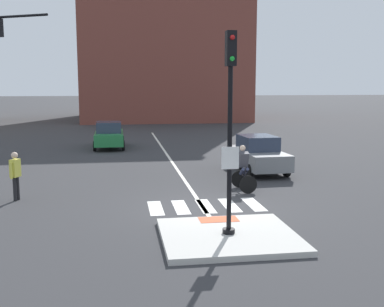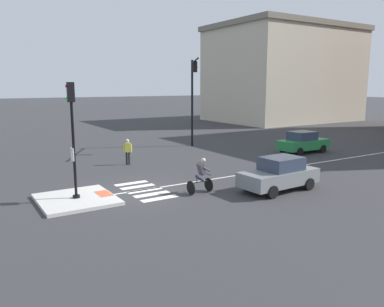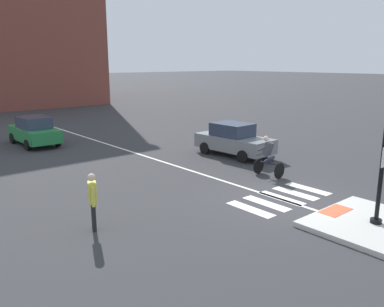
{
  "view_description": "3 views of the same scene",
  "coord_description": "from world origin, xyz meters",
  "views": [
    {
      "loc": [
        -2.7,
        -14.44,
        3.93
      ],
      "look_at": [
        -0.06,
        2.71,
        1.38
      ],
      "focal_mm": 44.15,
      "sensor_mm": 36.0,
      "label": 1
    },
    {
      "loc": [
        16.71,
        -7.43,
        5.08
      ],
      "look_at": [
        -0.18,
        3.12,
        1.54
      ],
      "focal_mm": 36.04,
      "sensor_mm": 36.0,
      "label": 2
    },
    {
      "loc": [
        -10.85,
        -7.71,
        4.65
      ],
      "look_at": [
        -1.1,
        3.8,
        1.14
      ],
      "focal_mm": 36.95,
      "sensor_mm": 36.0,
      "label": 3
    }
  ],
  "objects": [
    {
      "name": "car_green_westbound_distant",
      "position": [
        -3.37,
        15.06,
        0.81
      ],
      "size": [
        1.87,
        4.11,
        1.64
      ],
      "color": "#237A3D",
      "rests_on": "ground"
    },
    {
      "name": "tactile_pad_front",
      "position": [
        0.0,
        -1.8,
        0.15
      ],
      "size": [
        1.1,
        0.6,
        0.01
      ],
      "primitive_type": "cube",
      "color": "#DB5B38",
      "rests_on": "traffic_island"
    },
    {
      "name": "crosswalk_stripe_c",
      "position": [
        0.0,
        0.26,
        0.0
      ],
      "size": [
        0.44,
        1.8,
        0.01
      ],
      "primitive_type": "cube",
      "color": "silver",
      "rests_on": "ground"
    },
    {
      "name": "car_grey_eastbound_mid",
      "position": [
        3.44,
        5.88,
        0.81
      ],
      "size": [
        1.99,
        4.18,
        1.64
      ],
      "color": "slate",
      "rests_on": "ground"
    },
    {
      "name": "crosswalk_stripe_d",
      "position": [
        0.81,
        0.26,
        0.0
      ],
      "size": [
        0.44,
        1.8,
        0.01
      ],
      "primitive_type": "cube",
      "color": "silver",
      "rests_on": "ground"
    },
    {
      "name": "signal_pole",
      "position": [
        0.0,
        -3.07,
        3.19
      ],
      "size": [
        0.44,
        0.38,
        5.06
      ],
      "color": "black",
      "rests_on": "traffic_island"
    },
    {
      "name": "cyclist",
      "position": [
        1.82,
        2.37,
        0.87
      ],
      "size": [
        0.71,
        1.12,
        1.68
      ],
      "color": "black",
      "rests_on": "ground"
    },
    {
      "name": "traffic_island",
      "position": [
        0.0,
        -3.06,
        0.07
      ],
      "size": [
        3.44,
        3.21,
        0.15
      ],
      "primitive_type": "cube",
      "color": "beige",
      "rests_on": "ground"
    },
    {
      "name": "ground_plane",
      "position": [
        0.0,
        0.0,
        0.0
      ],
      "size": [
        300.0,
        300.0,
        0.0
      ],
      "primitive_type": "plane",
      "color": "#333335"
    },
    {
      "name": "pedestrian_at_curb_left",
      "position": [
        -6.24,
        2.0,
        0.98
      ],
      "size": [
        0.34,
        0.52,
        1.67
      ],
      "color": "black",
      "rests_on": "ground"
    },
    {
      "name": "crosswalk_stripe_a",
      "position": [
        -1.62,
        0.26,
        0.0
      ],
      "size": [
        0.44,
        1.8,
        0.01
      ],
      "primitive_type": "cube",
      "color": "silver",
      "rests_on": "ground"
    },
    {
      "name": "traffic_light_mast",
      "position": [
        -9.75,
        9.2,
        4.7
      ],
      "size": [
        5.19,
        2.85,
        7.13
      ],
      "color": "black",
      "rests_on": "ground"
    },
    {
      "name": "crosswalk_stripe_e",
      "position": [
        1.62,
        0.26,
        0.0
      ],
      "size": [
        0.44,
        1.8,
        0.01
      ],
      "primitive_type": "cube",
      "color": "silver",
      "rests_on": "ground"
    },
    {
      "name": "crosswalk_stripe_b",
      "position": [
        -0.81,
        0.26,
        0.0
      ],
      "size": [
        0.44,
        1.8,
        0.01
      ],
      "primitive_type": "cube",
      "color": "silver",
      "rests_on": "ground"
    },
    {
      "name": "building_corner_right",
      "position": [
        -24.5,
        33.88,
        6.69
      ],
      "size": [
        14.53,
        20.06,
        13.33
      ],
      "color": "beige",
      "rests_on": "ground"
    },
    {
      "name": "lane_centre_line",
      "position": [
        -0.1,
        10.0,
        0.0
      ],
      "size": [
        0.14,
        28.0,
        0.01
      ],
      "primitive_type": "cube",
      "color": "silver",
      "rests_on": "ground"
    }
  ]
}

